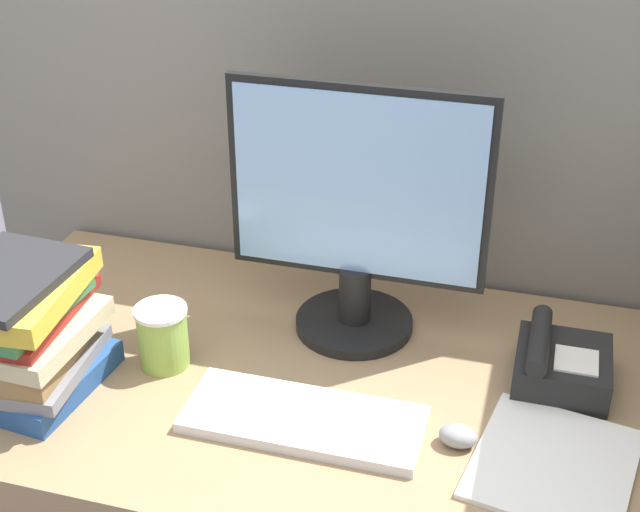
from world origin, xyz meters
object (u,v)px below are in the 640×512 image
at_px(book_stack, 24,330).
at_px(desk_telephone, 560,365).
at_px(keyboard, 303,419).
at_px(mouse, 458,436).
at_px(monitor, 357,221).
at_px(coffee_cup, 163,336).

distance_m(book_stack, desk_telephone, 0.93).
relative_size(keyboard, book_stack, 1.37).
xyz_separation_m(book_stack, desk_telephone, (0.89, 0.26, -0.08)).
bearing_deg(keyboard, mouse, 4.34).
relative_size(monitor, mouse, 7.77).
height_order(monitor, mouse, monitor).
relative_size(coffee_cup, desk_telephone, 0.66).
distance_m(monitor, mouse, 0.43).
bearing_deg(mouse, book_stack, -176.51).
distance_m(monitor, book_stack, 0.61).
bearing_deg(mouse, monitor, 130.17).
bearing_deg(desk_telephone, mouse, -124.86).
xyz_separation_m(monitor, desk_telephone, (0.39, -0.08, -0.19)).
bearing_deg(keyboard, coffee_cup, 162.06).
distance_m(keyboard, desk_telephone, 0.46).
xyz_separation_m(mouse, coffee_cup, (-0.55, 0.08, 0.04)).
relative_size(monitor, book_stack, 1.69).
relative_size(keyboard, mouse, 6.33).
distance_m(coffee_cup, desk_telephone, 0.71).
distance_m(coffee_cup, book_stack, 0.24).
xyz_separation_m(monitor, mouse, (0.24, -0.29, -0.21)).
relative_size(monitor, desk_telephone, 2.72).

